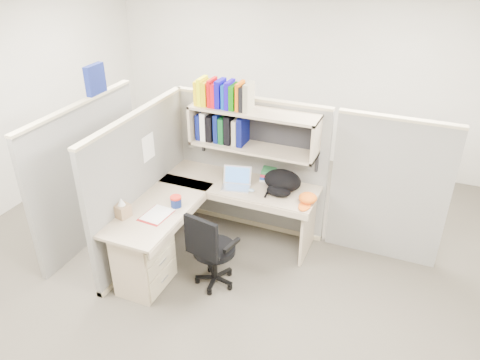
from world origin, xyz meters
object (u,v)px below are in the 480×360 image
at_px(laptop, 236,179).
at_px(backpack, 281,183).
at_px(snack_canister, 176,201).
at_px(task_chair, 212,261).
at_px(desk, 171,239).

height_order(laptop, backpack, backpack).
bearing_deg(snack_canister, backpack, 36.87).
bearing_deg(backpack, task_chair, -104.67).
xyz_separation_m(backpack, task_chair, (-0.41, -0.86, -0.53)).
relative_size(desk, task_chair, 1.95).
distance_m(snack_canister, task_chair, 0.70).
bearing_deg(laptop, desk, -131.04).
xyz_separation_m(laptop, backpack, (0.48, 0.09, 0.01)).
height_order(laptop, snack_canister, laptop).
bearing_deg(task_chair, snack_canister, 158.68).
distance_m(laptop, backpack, 0.49).
bearing_deg(laptop, task_chair, -97.70).
height_order(backpack, task_chair, backpack).
bearing_deg(backpack, snack_canister, -132.20).
height_order(desk, laptop, laptop).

